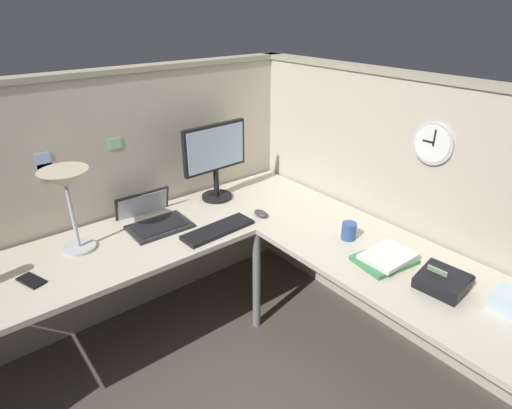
{
  "coord_description": "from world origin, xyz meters",
  "views": [
    {
      "loc": [
        -1.16,
        -1.48,
        1.9
      ],
      "look_at": [
        0.23,
        0.25,
        0.82
      ],
      "focal_mm": 29.15,
      "sensor_mm": 36.0,
      "label": 1
    }
  ],
  "objects_px": {
    "book_stack": "(386,258)",
    "tissue_box": "(508,301)",
    "computer_mouse": "(261,213)",
    "laptop": "(152,218)",
    "monitor": "(215,156)",
    "cell_phone": "(31,281)",
    "wall_clock": "(433,144)",
    "desk_lamp_dome": "(66,186)",
    "coffee_mug": "(349,231)",
    "keyboard": "(218,230)",
    "office_phone": "(444,283)"
  },
  "relations": [
    {
      "from": "computer_mouse",
      "to": "book_stack",
      "type": "bearing_deg",
      "value": -77.42
    },
    {
      "from": "keyboard",
      "to": "wall_clock",
      "type": "xyz_separation_m",
      "value": [
        0.86,
        -0.72,
        0.52
      ]
    },
    {
      "from": "computer_mouse",
      "to": "book_stack",
      "type": "relative_size",
      "value": 0.34
    },
    {
      "from": "computer_mouse",
      "to": "book_stack",
      "type": "height_order",
      "value": "book_stack"
    },
    {
      "from": "computer_mouse",
      "to": "wall_clock",
      "type": "relative_size",
      "value": 0.47
    },
    {
      "from": "coffee_mug",
      "to": "book_stack",
      "type": "bearing_deg",
      "value": -96.83
    },
    {
      "from": "coffee_mug",
      "to": "keyboard",
      "type": "bearing_deg",
      "value": 134.99
    },
    {
      "from": "desk_lamp_dome",
      "to": "book_stack",
      "type": "bearing_deg",
      "value": -43.18
    },
    {
      "from": "tissue_box",
      "to": "keyboard",
      "type": "bearing_deg",
      "value": 113.52
    },
    {
      "from": "laptop",
      "to": "coffee_mug",
      "type": "xyz_separation_m",
      "value": [
        0.75,
        -0.86,
        0.02
      ]
    },
    {
      "from": "laptop",
      "to": "office_phone",
      "type": "xyz_separation_m",
      "value": [
        0.73,
        -1.42,
        0.01
      ]
    },
    {
      "from": "desk_lamp_dome",
      "to": "wall_clock",
      "type": "xyz_separation_m",
      "value": [
        1.53,
        -1.02,
        0.16
      ]
    },
    {
      "from": "computer_mouse",
      "to": "laptop",
      "type": "bearing_deg",
      "value": 147.69
    },
    {
      "from": "desk_lamp_dome",
      "to": "monitor",
      "type": "bearing_deg",
      "value": 4.56
    },
    {
      "from": "laptop",
      "to": "keyboard",
      "type": "xyz_separation_m",
      "value": [
        0.24,
        -0.34,
        -0.01
      ]
    },
    {
      "from": "cell_phone",
      "to": "desk_lamp_dome",
      "type": "bearing_deg",
      "value": 9.36
    },
    {
      "from": "computer_mouse",
      "to": "tissue_box",
      "type": "relative_size",
      "value": 0.87
    },
    {
      "from": "keyboard",
      "to": "office_phone",
      "type": "bearing_deg",
      "value": -68.4
    },
    {
      "from": "monitor",
      "to": "desk_lamp_dome",
      "type": "relative_size",
      "value": 1.12
    },
    {
      "from": "laptop",
      "to": "tissue_box",
      "type": "xyz_separation_m",
      "value": [
        0.81,
        -1.66,
        0.02
      ]
    },
    {
      "from": "monitor",
      "to": "computer_mouse",
      "type": "distance_m",
      "value": 0.48
    },
    {
      "from": "laptop",
      "to": "computer_mouse",
      "type": "xyz_separation_m",
      "value": [
        0.55,
        -0.35,
        -0.01
      ]
    },
    {
      "from": "monitor",
      "to": "cell_phone",
      "type": "xyz_separation_m",
      "value": [
        -1.19,
        -0.23,
        -0.29
      ]
    },
    {
      "from": "monitor",
      "to": "book_stack",
      "type": "distance_m",
      "value": 1.22
    },
    {
      "from": "book_stack",
      "to": "wall_clock",
      "type": "distance_m",
      "value": 0.63
    },
    {
      "from": "monitor",
      "to": "coffee_mug",
      "type": "height_order",
      "value": "monitor"
    },
    {
      "from": "monitor",
      "to": "keyboard",
      "type": "distance_m",
      "value": 0.53
    },
    {
      "from": "tissue_box",
      "to": "office_phone",
      "type": "bearing_deg",
      "value": 108.17
    },
    {
      "from": "desk_lamp_dome",
      "to": "book_stack",
      "type": "distance_m",
      "value": 1.63
    },
    {
      "from": "monitor",
      "to": "desk_lamp_dome",
      "type": "distance_m",
      "value": 0.93
    },
    {
      "from": "book_stack",
      "to": "cell_phone",
      "type": "bearing_deg",
      "value": 146.79
    },
    {
      "from": "tissue_box",
      "to": "coffee_mug",
      "type": "bearing_deg",
      "value": 94.22
    },
    {
      "from": "wall_clock",
      "to": "office_phone",
      "type": "bearing_deg",
      "value": -135.08
    },
    {
      "from": "book_stack",
      "to": "tissue_box",
      "type": "relative_size",
      "value": 2.57
    },
    {
      "from": "monitor",
      "to": "desk_lamp_dome",
      "type": "xyz_separation_m",
      "value": [
        -0.92,
        -0.07,
        0.07
      ]
    },
    {
      "from": "keyboard",
      "to": "computer_mouse",
      "type": "xyz_separation_m",
      "value": [
        0.31,
        -0.01,
        0.01
      ]
    },
    {
      "from": "keyboard",
      "to": "cell_phone",
      "type": "distance_m",
      "value": 0.96
    },
    {
      "from": "keyboard",
      "to": "book_stack",
      "type": "bearing_deg",
      "value": -61.35
    },
    {
      "from": "desk_lamp_dome",
      "to": "cell_phone",
      "type": "relative_size",
      "value": 3.09
    },
    {
      "from": "cell_phone",
      "to": "coffee_mug",
      "type": "relative_size",
      "value": 1.5
    },
    {
      "from": "cell_phone",
      "to": "book_stack",
      "type": "relative_size",
      "value": 0.47
    },
    {
      "from": "monitor",
      "to": "keyboard",
      "type": "bearing_deg",
      "value": -123.28
    },
    {
      "from": "cell_phone",
      "to": "wall_clock",
      "type": "relative_size",
      "value": 0.65
    },
    {
      "from": "keyboard",
      "to": "tissue_box",
      "type": "xyz_separation_m",
      "value": [
        0.58,
        -1.32,
        0.03
      ]
    },
    {
      "from": "desk_lamp_dome",
      "to": "tissue_box",
      "type": "xyz_separation_m",
      "value": [
        1.25,
        -1.63,
        -0.32
      ]
    },
    {
      "from": "desk_lamp_dome",
      "to": "book_stack",
      "type": "xyz_separation_m",
      "value": [
        1.16,
        -1.09,
        -0.34
      ]
    },
    {
      "from": "monitor",
      "to": "cell_phone",
      "type": "height_order",
      "value": "monitor"
    },
    {
      "from": "keyboard",
      "to": "laptop",
      "type": "bearing_deg",
      "value": 121.9
    },
    {
      "from": "office_phone",
      "to": "keyboard",
      "type": "bearing_deg",
      "value": 114.66
    },
    {
      "from": "cell_phone",
      "to": "office_phone",
      "type": "distance_m",
      "value": 1.9
    }
  ]
}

